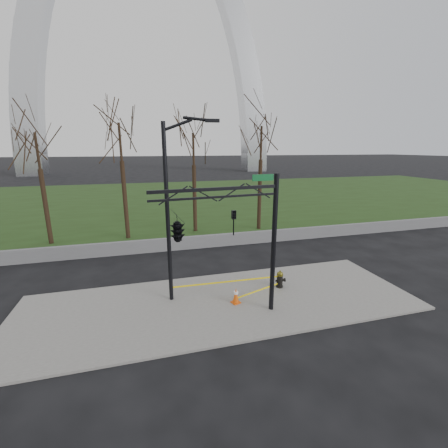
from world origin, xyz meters
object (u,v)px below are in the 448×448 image
object	(u,v)px
traffic_cone	(236,296)
traffic_signal_mast	(198,226)
street_light	(172,202)
fire_hydrant	(280,279)

from	to	relation	value
traffic_cone	traffic_signal_mast	xyz separation A→B (m)	(-1.88, -1.19, 3.69)
street_light	fire_hydrant	bearing A→B (deg)	2.12
traffic_cone	street_light	distance (m)	5.07
traffic_cone	traffic_signal_mast	world-z (taller)	traffic_signal_mast
fire_hydrant	traffic_signal_mast	xyz separation A→B (m)	(-4.52, -2.13, 3.64)
fire_hydrant	traffic_signal_mast	distance (m)	6.18
fire_hydrant	street_light	size ratio (longest dim) A/B	0.11
traffic_cone	traffic_signal_mast	bearing A→B (deg)	-147.65
fire_hydrant	traffic_signal_mast	world-z (taller)	traffic_signal_mast
fire_hydrant	traffic_cone	xyz separation A→B (m)	(-2.63, -0.93, -0.05)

